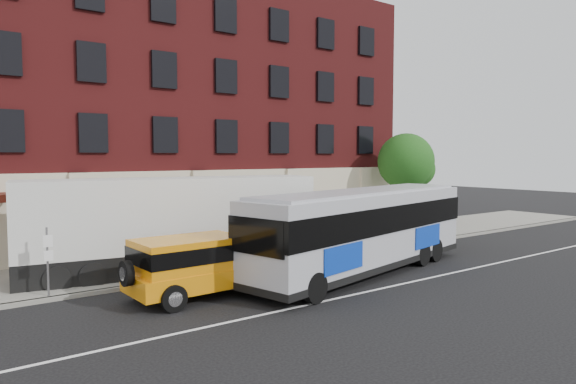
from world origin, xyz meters
TOP-DOWN VIEW (x-y plane):
  - ground at (0.00, 0.00)m, footprint 120.00×120.00m
  - sidewalk at (0.00, 9.00)m, footprint 60.00×6.00m
  - kerb at (0.00, 6.00)m, footprint 60.00×0.25m
  - lane_line at (0.00, 0.50)m, footprint 60.00×0.12m
  - building at (-0.01, 16.92)m, footprint 30.00×12.10m
  - sign_pole at (-8.50, 6.15)m, footprint 0.30×0.20m
  - street_tree at (13.54, 9.48)m, footprint 3.60×3.60m
  - city_bus at (3.01, 2.72)m, footprint 13.01×5.41m
  - yellow_suv at (-4.26, 3.52)m, footprint 5.56×2.56m
  - shipping_container at (-3.42, 7.38)m, footprint 12.22×4.48m

SIDE VIEW (x-z plane):
  - ground at x=0.00m, z-range 0.00..0.00m
  - lane_line at x=0.00m, z-range 0.00..0.01m
  - sidewalk at x=0.00m, z-range 0.00..0.15m
  - kerb at x=0.00m, z-range 0.00..0.15m
  - yellow_suv at x=-4.26m, z-range 0.16..2.26m
  - sign_pole at x=-8.50m, z-range 0.20..2.70m
  - city_bus at x=3.01m, z-range 0.18..3.67m
  - shipping_container at x=-3.42m, z-range -0.02..3.97m
  - street_tree at x=13.54m, z-range 1.31..7.51m
  - building at x=-0.01m, z-range 0.08..15.08m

